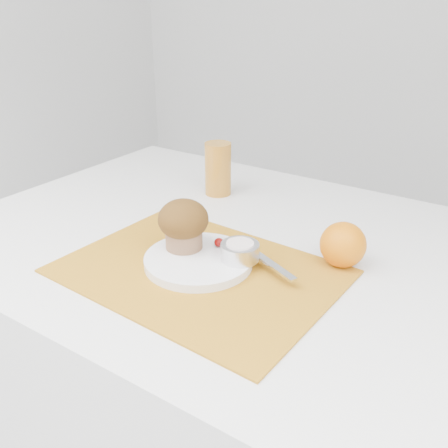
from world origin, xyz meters
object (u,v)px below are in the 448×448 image
Objects in this scene: table at (248,394)px; orange at (343,245)px; muffin at (183,223)px; juice_glass at (218,169)px; plate at (199,260)px.

orange is (0.17, 0.02, 0.41)m from table.
orange is 0.28m from muffin.
juice_glass is (-0.37, 0.16, 0.02)m from orange.
juice_glass reaches higher than muffin.
orange is at bearing 27.36° from muffin.
plate is 0.25m from orange.
plate is 0.07m from muffin.
juice_glass is at bearing 118.67° from plate.
orange is 0.65× the size of juice_glass.
orange is at bearing 6.25° from table.
juice_glass is (-0.20, 0.18, 0.44)m from table.
table is 0.45m from orange.
muffin is at bearing -152.64° from orange.
orange is at bearing -23.60° from juice_glass.
juice_glass is at bearing 138.05° from table.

